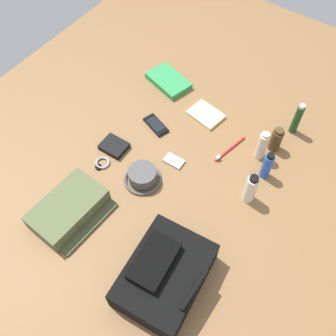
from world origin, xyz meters
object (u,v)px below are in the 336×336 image
toothpaste_tube (251,189)px  paperback_novel (168,81)px  toiletry_pouch (69,209)px  bucket_hat (142,176)px  notepad (206,115)px  deodorant_spray (267,166)px  toothbrush (229,150)px  media_player (174,161)px  wallet (114,146)px  cell_phone (156,125)px  backpack (164,275)px  wristwatch (102,163)px  shampoo_bottle (297,119)px  cologne_bottle (276,140)px  lotion_bottle (262,146)px

toothpaste_tube → paperback_novel: size_ratio=0.65×
toiletry_pouch → paperback_novel: bearing=-173.1°
bucket_hat → notepad: size_ratio=1.04×
deodorant_spray → toothbrush: 0.19m
toiletry_pouch → media_player: toiletry_pouch is taller
wallet → toiletry_pouch: bearing=9.1°
cell_phone → toiletry_pouch: bearing=-1.3°
cell_phone → backpack: bearing=38.3°
media_player → wristwatch: size_ratio=1.20×
cell_phone → notepad: size_ratio=0.92×
toothpaste_tube → wallet: size_ratio=1.40×
deodorant_spray → wallet: 0.65m
shampoo_bottle → paperback_novel: shampoo_bottle is taller
toothpaste_tube → media_player: bearing=-86.6°
cell_phone → media_player: size_ratio=1.62×
toothpaste_tube → bucket_hat: bearing=-66.8°
backpack → toothbrush: bearing=-171.1°
cologne_bottle → wristwatch: bearing=-48.5°
cologne_bottle → wristwatch: 0.74m
wallet → toothpaste_tube: bearing=99.1°
wallet → toothbrush: bearing=121.7°
backpack → deodorant_spray: 0.60m
cologne_bottle → lotion_bottle: size_ratio=0.79×
cell_phone → media_player: 0.21m
backpack → cell_phone: 0.71m
bucket_hat → media_player: bearing=160.4°
paperback_novel → wristwatch: bearing=4.6°
wristwatch → wallet: bearing=-173.3°
toothpaste_tube → backpack: bearing=-10.2°
toiletry_pouch → toothbrush: toiletry_pouch is taller
paperback_novel → toothpaste_tube: bearing=60.7°
bucket_hat → wristwatch: (0.04, -0.19, -0.02)m
cologne_bottle → lotion_bottle: 0.08m
cologne_bottle → notepad: size_ratio=0.80×
paperback_novel → toothbrush: size_ratio=1.29×
lotion_bottle → wristwatch: size_ratio=2.14×
shampoo_bottle → notepad: size_ratio=1.11×
shampoo_bottle → lotion_bottle: size_ratio=1.10×
lotion_bottle → toothbrush: size_ratio=0.83×
toiletry_pouch → cologne_bottle: bearing=145.8°
shampoo_bottle → cologne_bottle: bearing=-11.7°
backpack → bucket_hat: bearing=-132.8°
paperback_novel → bucket_hat: bearing=24.2°
toiletry_pouch → cell_phone: (-0.55, 0.01, -0.03)m
bucket_hat → toothpaste_tube: (-0.17, 0.39, 0.05)m
wallet → deodorant_spray: bearing=111.1°
paperback_novel → wristwatch: 0.56m
backpack → shampoo_bottle: size_ratio=2.14×
wallet → bucket_hat: bearing=71.9°
backpack → toiletry_pouch: bearing=-90.7°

